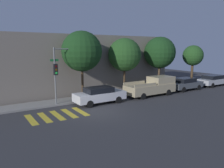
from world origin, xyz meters
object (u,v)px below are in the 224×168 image
(sedan_near_corner, at_px, (100,95))
(tree_near_corner, at_px, (82,51))
(pickup_truck, at_px, (153,86))
(sedan_far_end, at_px, (213,80))
(traffic_light_pole, at_px, (61,66))
(tree_midblock, at_px, (125,55))
(sedan_middle, at_px, (185,84))
(tree_far_end, at_px, (160,53))
(tree_behind_truck, at_px, (193,56))

(sedan_near_corner, distance_m, tree_near_corner, 4.32)
(pickup_truck, bearing_deg, sedan_far_end, 0.00)
(traffic_light_pole, xyz_separation_m, sedan_near_corner, (2.88, -1.27, -2.54))
(traffic_light_pole, distance_m, tree_midblock, 7.17)
(pickup_truck, bearing_deg, tree_midblock, 132.95)
(sedan_near_corner, distance_m, sedan_far_end, 16.58)
(traffic_light_pole, distance_m, sedan_middle, 14.43)
(sedan_near_corner, height_order, sedan_far_end, sedan_near_corner)
(sedan_middle, bearing_deg, traffic_light_pole, 174.87)
(tree_near_corner, xyz_separation_m, tree_far_end, (9.75, 0.00, -0.24))
(tree_near_corner, bearing_deg, tree_far_end, 0.00)
(pickup_truck, height_order, sedan_far_end, pickup_truck)
(traffic_light_pole, bearing_deg, pickup_truck, -7.96)
(traffic_light_pole, height_order, tree_behind_truck, tree_behind_truck)
(pickup_truck, xyz_separation_m, tree_midblock, (-1.99, 2.14, 3.16))
(pickup_truck, bearing_deg, tree_behind_truck, 13.45)
(sedan_middle, bearing_deg, tree_far_end, 134.45)
(traffic_light_pole, distance_m, sedan_far_end, 19.67)
(sedan_far_end, relative_size, tree_far_end, 0.77)
(tree_near_corner, bearing_deg, sedan_near_corner, -74.42)
(sedan_near_corner, xyz_separation_m, tree_midblock, (4.19, 2.14, 3.31))
(sedan_far_end, bearing_deg, tree_near_corner, 172.90)
(sedan_near_corner, bearing_deg, tree_behind_truck, 8.05)
(sedan_middle, height_order, tree_behind_truck, tree_behind_truck)
(sedan_middle, height_order, tree_near_corner, tree_near_corner)
(tree_near_corner, bearing_deg, tree_behind_truck, 0.00)
(traffic_light_pole, bearing_deg, sedan_near_corner, -23.74)
(pickup_truck, xyz_separation_m, tree_behind_truck, (8.95, 2.14, 2.85))
(tree_behind_truck, bearing_deg, tree_far_end, 180.00)
(traffic_light_pole, distance_m, sedan_near_corner, 4.05)
(pickup_truck, height_order, tree_near_corner, tree_near_corner)
(tree_midblock, bearing_deg, sedan_middle, -16.85)
(tree_midblock, bearing_deg, tree_behind_truck, 0.00)
(sedan_near_corner, xyz_separation_m, tree_far_end, (9.16, 2.14, 3.47))
(sedan_middle, height_order, tree_midblock, tree_midblock)
(sedan_near_corner, bearing_deg, pickup_truck, -0.00)
(traffic_light_pole, relative_size, tree_behind_truck, 0.95)
(tree_near_corner, distance_m, tree_midblock, 4.80)
(tree_far_end, bearing_deg, tree_behind_truck, 0.00)
(sedan_far_end, bearing_deg, sedan_middle, 180.00)
(sedan_near_corner, xyz_separation_m, sedan_middle, (11.26, 0.00, -0.02))
(tree_midblock, relative_size, tree_far_end, 0.96)
(sedan_middle, bearing_deg, sedan_near_corner, 180.00)
(tree_near_corner, relative_size, tree_behind_truck, 1.23)
(sedan_near_corner, relative_size, tree_behind_truck, 0.88)
(tree_behind_truck, bearing_deg, sedan_far_end, -55.87)
(sedan_near_corner, relative_size, sedan_middle, 1.06)
(sedan_near_corner, xyz_separation_m, sedan_far_end, (16.58, 0.00, -0.04))
(tree_near_corner, bearing_deg, sedan_middle, -10.23)
(pickup_truck, relative_size, sedan_far_end, 1.17)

